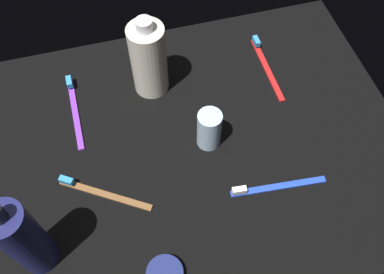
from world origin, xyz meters
The scene contains 9 objects.
ground_plane centered at (0.00, 0.00, -0.60)cm, with size 84.00×64.00×1.20cm, color black.
lotion_bottle centered at (-30.11, -14.46, 9.26)cm, with size 6.03×6.03×20.89cm.
bodywash_bottle centered at (-4.42, 16.56, 8.33)cm, with size 7.22×7.22×18.39cm.
deodorant_stick centered at (3.35, 0.02, 4.37)cm, with size 4.62×4.62×8.73cm, color silver.
toothbrush_blue centered at (11.88, -12.79, 0.61)cm, with size 18.03×2.82×2.10cm.
toothbrush_red centered at (20.97, 15.34, 0.61)cm, with size 1.23×18.00×2.10cm.
toothbrush_purple centered at (-21.17, 14.56, 0.61)cm, with size 1.44×18.01×2.10cm.
toothbrush_brown centered at (-18.97, -5.55, 0.61)cm, with size 15.82×10.70×2.10cm.
cream_tin_left centered at (-10.78, -22.94, 0.86)cm, with size 6.11×6.11×1.71cm, color navy.
Camera 1 is at (-10.86, -40.15, 70.60)cm, focal length 39.11 mm.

